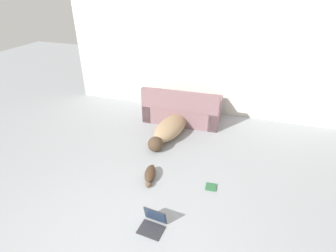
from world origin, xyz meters
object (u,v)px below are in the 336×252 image
object	(u,v)px
couch	(182,110)
laptop_open	(153,221)
book_green	(211,187)
dog	(169,129)
cat	(150,174)

from	to	relation	value
couch	laptop_open	distance (m)	3.09
laptop_open	book_green	size ratio (longest dim) A/B	1.94
couch	laptop_open	xyz separation A→B (m)	(0.45, -3.05, -0.19)
dog	book_green	distance (m)	1.71
cat	laptop_open	distance (m)	0.98
dog	laptop_open	xyz separation A→B (m)	(0.52, -2.26, -0.09)
laptop_open	couch	bearing A→B (deg)	103.37
dog	book_green	world-z (taller)	dog
cat	book_green	world-z (taller)	cat
dog	cat	size ratio (longest dim) A/B	2.88
laptop_open	cat	bearing A→B (deg)	119.29
dog	laptop_open	distance (m)	2.32
couch	dog	xyz separation A→B (m)	(-0.07, -0.79, -0.10)
dog	book_green	xyz separation A→B (m)	(1.12, -1.29, -0.16)
cat	couch	bearing A→B (deg)	167.22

